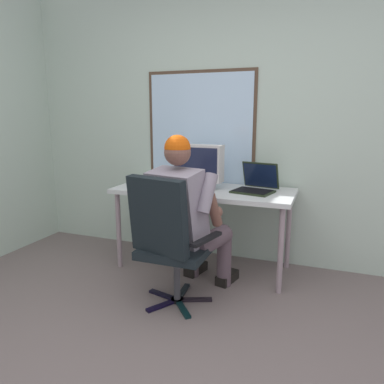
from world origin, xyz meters
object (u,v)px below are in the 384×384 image
at_px(crt_monitor, 198,164).
at_px(wine_glass, 161,178).
at_px(desk, 204,196).
at_px(book_stack, 150,181).
at_px(laptop, 256,184).
at_px(person_seated, 187,214).
at_px(office_chair, 168,236).

relative_size(crt_monitor, wine_glass, 3.14).
relative_size(desk, book_stack, 8.01).
bearing_deg(laptop, person_seated, -123.93).
distance_m(crt_monitor, book_stack, 0.51).
xyz_separation_m(office_chair, book_stack, (-0.54, 0.80, 0.22)).
bearing_deg(person_seated, book_stack, 136.82).
relative_size(desk, crt_monitor, 3.52).
bearing_deg(book_stack, laptop, 2.55).
bearing_deg(laptop, wine_glass, -164.61).
xyz_separation_m(crt_monitor, wine_glass, (-0.28, -0.19, -0.12)).
xyz_separation_m(desk, laptop, (0.46, 0.06, 0.13)).
height_order(crt_monitor, laptop, crt_monitor).
xyz_separation_m(office_chair, laptop, (0.45, 0.84, 0.26)).
bearing_deg(office_chair, desk, 90.05).
xyz_separation_m(person_seated, crt_monitor, (-0.12, 0.57, 0.31)).
height_order(office_chair, book_stack, office_chair).
bearing_deg(crt_monitor, wine_glass, -146.02).
xyz_separation_m(desk, office_chair, (0.00, -0.78, -0.13)).
distance_m(wine_glass, book_stack, 0.27).
bearing_deg(wine_glass, office_chair, -61.38).
height_order(desk, crt_monitor, crt_monitor).
distance_m(person_seated, book_stack, 0.82).
height_order(person_seated, wine_glass, person_seated).
xyz_separation_m(crt_monitor, book_stack, (-0.47, -0.01, -0.18)).
xyz_separation_m(crt_monitor, laptop, (0.52, 0.03, -0.15)).
bearing_deg(wine_glass, laptop, 15.39).
xyz_separation_m(person_seated, wine_glass, (-0.39, 0.38, 0.19)).
bearing_deg(wine_glass, book_stack, 138.45).
distance_m(office_chair, laptop, 0.99).
xyz_separation_m(person_seated, book_stack, (-0.59, 0.55, 0.12)).
distance_m(crt_monitor, wine_glass, 0.35).
bearing_deg(person_seated, wine_glass, 136.03).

